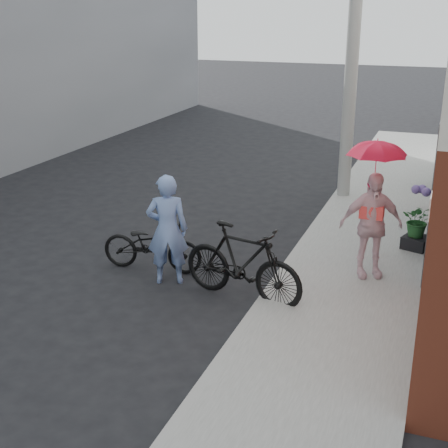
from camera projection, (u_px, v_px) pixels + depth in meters
The scene contains 11 objects.
ground at pixel (197, 303), 9.34m from camera, with size 80.00×80.00×0.00m, color black.
sidewalk at pixel (359, 269), 10.39m from camera, with size 2.20×24.00×0.12m, color gray.
curb at pixel (292, 259), 10.78m from camera, with size 0.12×24.00×0.12m, color #9E9E99.
utility_pole at pixel (353, 41), 13.11m from camera, with size 0.28×0.28×7.00m, color #9E9E99.
officer at pixel (167, 230), 9.75m from camera, with size 0.65×0.43×1.78m, color #6F8BC5.
bike_left at pixel (152, 245), 10.36m from camera, with size 0.60×1.73×0.91m, color black.
bike_right at pixel (242, 263), 9.25m from camera, with size 0.56×1.99×1.20m, color black.
kimono_woman at pixel (371, 225), 9.73m from camera, with size 1.00×0.41×1.70m, color #F5CED7.
parasol at pixel (377, 147), 9.32m from camera, with size 0.88×0.88×0.77m, color #E91B46.
planter at pixel (416, 242), 11.06m from camera, with size 0.42×0.42×0.22m, color black.
potted_plant at pixel (419, 220), 10.93m from camera, with size 0.54×0.47×0.60m, color #245B29.
Camera 1 is at (3.33, -7.74, 4.23)m, focal length 50.00 mm.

